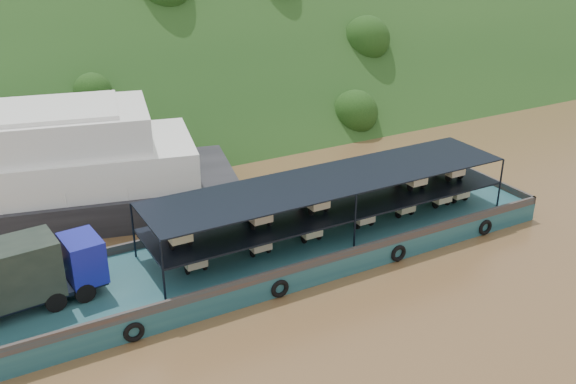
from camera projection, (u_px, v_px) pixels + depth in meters
ground at (340, 250)px, 39.47m from camera, size 160.00×160.00×0.00m
hillside at (154, 108)px, 68.29m from camera, size 140.00×39.60×39.60m
cargo_barge at (259, 248)px, 37.24m from camera, size 35.00×7.18×4.81m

